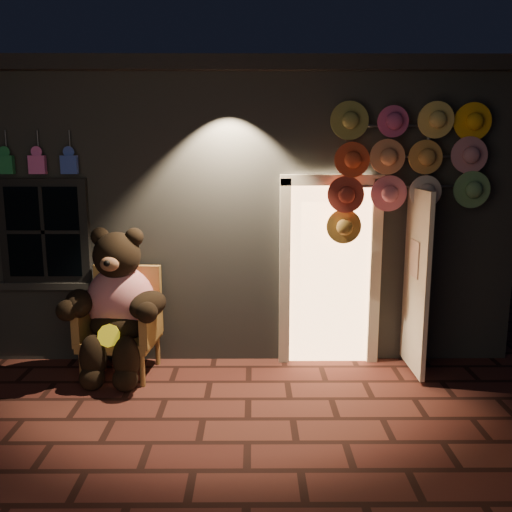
{
  "coord_description": "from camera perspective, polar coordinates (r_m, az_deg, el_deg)",
  "views": [
    {
      "loc": [
        0.47,
        -4.65,
        2.42
      ],
      "look_at": [
        0.5,
        1.0,
        1.35
      ],
      "focal_mm": 38.0,
      "sensor_mm": 36.0,
      "label": 1
    }
  ],
  "objects": [
    {
      "name": "ground",
      "position": [
        5.26,
        -5.6,
        -16.72
      ],
      "size": [
        60.0,
        60.0,
        0.0
      ],
      "primitive_type": "plane",
      "color": "#52261F",
      "rests_on": "ground"
    },
    {
      "name": "shop_building",
      "position": [
        8.68,
        -3.41,
        6.19
      ],
      "size": [
        7.3,
        5.95,
        3.51
      ],
      "color": "slate",
      "rests_on": "ground"
    },
    {
      "name": "wicker_armchair",
      "position": [
        6.26,
        -13.87,
        -6.65
      ],
      "size": [
        0.86,
        0.79,
        1.17
      ],
      "rotation": [
        0.0,
        0.0,
        -0.09
      ],
      "color": "#A2723E",
      "rests_on": "ground"
    },
    {
      "name": "teddy_bear",
      "position": [
        6.06,
        -14.37,
        -5.0
      ],
      "size": [
        1.19,
        0.97,
        1.65
      ],
      "rotation": [
        0.0,
        0.0,
        -0.09
      ],
      "color": "red",
      "rests_on": "ground"
    },
    {
      "name": "hat_rack",
      "position": [
        6.15,
        15.38,
        9.33
      ],
      "size": [
        1.67,
        0.22,
        2.96
      ],
      "color": "#59595E",
      "rests_on": "ground"
    }
  ]
}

